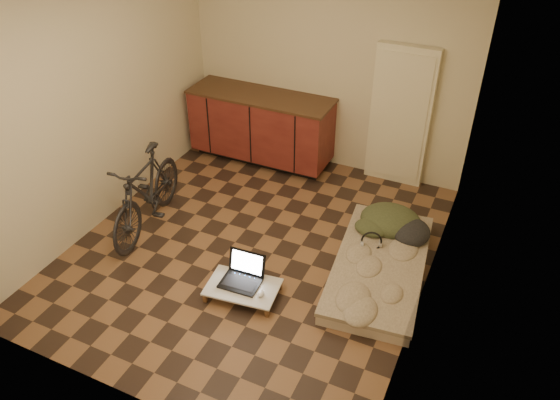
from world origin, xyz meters
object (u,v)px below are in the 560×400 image
at_px(lap_desk, 243,287).
at_px(bicycle, 146,188).
at_px(futon, 379,266).
at_px(laptop, 243,276).

bearing_deg(lap_desk, bicycle, 152.42).
height_order(bicycle, futon, bicycle).
height_order(bicycle, laptop, bicycle).
relative_size(futon, lap_desk, 2.57).
bearing_deg(laptop, bicycle, 158.59).
distance_m(lap_desk, laptop, 0.11).
height_order(futon, laptop, laptop).
xyz_separation_m(futon, lap_desk, (-1.07, -0.85, 0.02)).
xyz_separation_m(bicycle, lap_desk, (1.43, -0.53, -0.39)).
relative_size(futon, laptop, 4.79).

